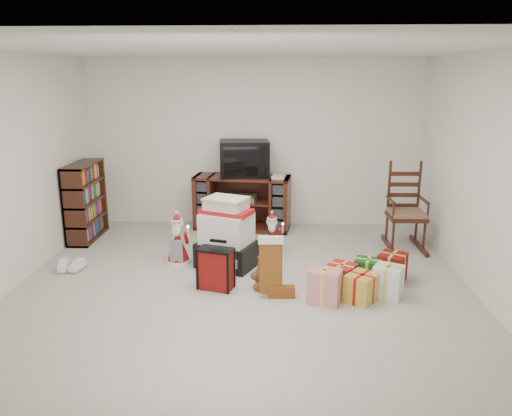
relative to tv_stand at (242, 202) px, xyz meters
The scene contains 13 objects.
room 2.38m from the tv_stand, 85.94° to the right, with size 5.01×5.01×2.51m.
tv_stand is the anchor object (origin of this frame).
bookshelf 2.24m from the tv_stand, 165.38° to the right, with size 0.29×0.88×1.08m.
rocking_chair 2.35m from the tv_stand, 17.45° to the right, with size 0.49×0.80×1.19m.
gift_pile 1.54m from the tv_stand, 92.80° to the right, with size 0.80×0.71×0.84m.
red_suitcase 2.23m from the tv_stand, 93.24° to the right, with size 0.39×0.28×0.54m.
stocking 2.40m from the tv_stand, 78.68° to the right, with size 0.31×0.13×0.66m, color #0D6A0B, non-canonical shape.
teddy_bear 2.20m from the tv_stand, 79.27° to the right, with size 0.25×0.22×0.37m.
santa_figurine 1.23m from the tv_stand, 67.74° to the right, with size 0.28×0.27×0.58m.
mrs_claus_figurine 1.62m from the tv_stand, 115.43° to the right, with size 0.31×0.30×0.64m.
sneaker_pair 2.65m from the tv_stand, 137.25° to the right, with size 0.32×0.27×0.09m.
gift_cluster 2.67m from the tv_stand, 56.64° to the right, with size 0.83×1.15×0.28m.
crt_television 0.66m from the tv_stand, 34.95° to the left, with size 0.76×0.59×0.52m.
Camera 1 is at (0.39, -5.00, 2.28)m, focal length 35.00 mm.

